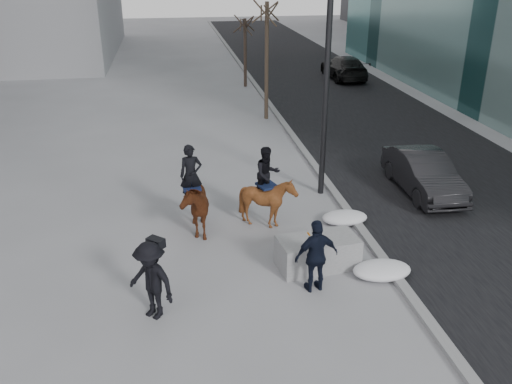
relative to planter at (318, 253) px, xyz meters
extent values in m
plane|color=gray|center=(-1.31, 0.18, -0.39)|extent=(120.00, 120.00, 0.00)
cube|color=black|center=(5.69, 10.18, -0.38)|extent=(8.00, 90.00, 0.01)
cube|color=gray|center=(1.69, 10.18, -0.33)|extent=(0.25, 90.00, 0.12)
cube|color=#949496|center=(0.00, 0.00, 0.00)|extent=(2.04, 1.20, 0.77)
imported|color=black|center=(4.54, 3.94, 0.27)|extent=(1.46, 4.01, 1.31)
imported|color=black|center=(7.46, 21.45, 0.32)|extent=(2.00, 4.85, 1.40)
imported|color=#4C1F0F|center=(-2.90, 2.39, 0.41)|extent=(1.00, 1.95, 1.60)
imported|color=black|center=(-2.90, 2.54, 1.23)|extent=(0.64, 0.44, 1.67)
cube|color=#10193A|center=(-2.90, 2.54, 0.87)|extent=(0.52, 0.59, 0.06)
imported|color=#47290E|center=(-0.82, 2.35, 0.37)|extent=(1.57, 1.67, 1.51)
imported|color=black|center=(-0.82, 2.50, 1.13)|extent=(0.91, 0.80, 1.57)
cube|color=#0F1939|center=(-0.82, 2.50, 0.80)|extent=(0.63, 0.68, 0.06)
imported|color=black|center=(-0.31, -0.97, 0.49)|extent=(1.08, 0.59, 1.75)
cylinder|color=orange|center=(-0.36, -0.42, 0.76)|extent=(0.04, 0.18, 0.07)
imported|color=black|center=(-3.95, -1.39, 0.49)|extent=(1.28, 1.24, 1.75)
cube|color=black|center=(-3.80, -1.14, 1.23)|extent=(0.42, 0.40, 0.20)
cylinder|color=black|center=(1.29, 4.38, 4.11)|extent=(0.18, 0.18, 9.00)
ellipsoid|color=silver|center=(1.39, 2.19, -0.22)|extent=(1.31, 0.83, 0.33)
ellipsoid|color=silver|center=(1.39, -0.70, -0.21)|extent=(1.41, 0.89, 0.36)
camera|label=1|loc=(-3.32, -11.13, 6.64)|focal=38.00mm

